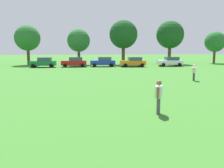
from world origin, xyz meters
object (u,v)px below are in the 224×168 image
at_px(adult_bystander, 159,94).
at_px(tree_center_right, 123,35).
at_px(bystander_near_trees, 194,71).
at_px(parked_car_blue_2, 103,62).
at_px(parked_car_green_0, 43,62).
at_px(tree_left, 27,38).
at_px(parked_car_white_4, 170,61).
at_px(parked_car_red_1, 74,62).
at_px(tree_center_left, 79,41).
at_px(parked_car_orange_3, 133,62).
at_px(tree_far_right, 215,42).
at_px(tree_right, 170,35).

bearing_deg(adult_bystander, tree_center_right, -161.87).
xyz_separation_m(bystander_near_trees, parked_car_blue_2, (-7.79, 18.72, -0.12)).
bearing_deg(parked_car_green_0, bystander_near_trees, 134.24).
bearing_deg(tree_left, adult_bystander, -68.07).
height_order(parked_car_blue_2, parked_car_white_4, same).
distance_m(parked_car_green_0, parked_car_red_1, 5.18).
bearing_deg(parked_car_red_1, parked_car_green_0, 3.12).
height_order(adult_bystander, tree_center_left, tree_center_left).
xyz_separation_m(parked_car_blue_2, parked_car_orange_3, (5.19, -0.99, 0.00)).
bearing_deg(tree_center_left, parked_car_orange_3, -34.93).
xyz_separation_m(adult_bystander, bystander_near_trees, (7.29, 11.33, -0.05)).
distance_m(adult_bystander, tree_center_left, 36.20).
height_order(parked_car_blue_2, tree_center_left, tree_center_left).
distance_m(adult_bystander, bystander_near_trees, 13.47).
bearing_deg(tree_far_right, tree_right, -179.26).
distance_m(adult_bystander, tree_left, 38.84).
xyz_separation_m(parked_car_blue_2, tree_center_right, (4.45, 5.36, 4.97)).
bearing_deg(tree_center_left, parked_car_blue_2, -52.63).
xyz_separation_m(tree_center_right, tree_far_right, (19.55, 0.63, -1.34)).
bearing_deg(tree_far_right, bystander_near_trees, -123.26).
distance_m(parked_car_white_4, tree_center_right, 10.84).
relative_size(tree_center_right, tree_right, 1.00).
xyz_separation_m(parked_car_white_4, tree_center_right, (-7.53, 6.01, 4.97)).
height_order(tree_right, tree_far_right, tree_right).
bearing_deg(tree_right, parked_car_blue_2, -157.47).
height_order(parked_car_green_0, tree_center_left, tree_center_left).
xyz_separation_m(parked_car_white_4, tree_right, (2.16, 6.51, 4.98)).
distance_m(tree_left, tree_right, 28.07).
bearing_deg(bystander_near_trees, tree_center_left, 64.56).
bearing_deg(tree_left, parked_car_orange_3, -19.52).
height_order(adult_bystander, tree_left, tree_left).
height_order(parked_car_white_4, tree_center_right, tree_center_right).
xyz_separation_m(bystander_near_trees, tree_right, (6.34, 24.58, 4.87)).
xyz_separation_m(parked_car_red_1, parked_car_orange_3, (10.17, -0.97, 0.00)).
relative_size(parked_car_blue_2, tree_far_right, 0.65).
bearing_deg(parked_car_white_4, tree_far_right, -151.10).
relative_size(parked_car_blue_2, tree_left, 0.57).
bearing_deg(tree_center_left, parked_car_white_4, -21.13).
bearing_deg(parked_car_white_4, parked_car_orange_3, 2.88).
distance_m(parked_car_orange_3, tree_center_right, 8.10).
xyz_separation_m(parked_car_red_1, parked_car_blue_2, (4.98, 0.02, 0.00)).
distance_m(parked_car_red_1, tree_right, 20.60).
distance_m(parked_car_red_1, tree_center_left, 6.84).
bearing_deg(tree_left, parked_car_green_0, -58.16).
xyz_separation_m(parked_car_red_1, tree_center_right, (9.42, 5.38, 4.97)).
distance_m(parked_car_green_0, tree_center_left, 9.15).
height_order(tree_center_right, tree_far_right, tree_center_right).
relative_size(parked_car_green_0, tree_center_left, 0.63).
bearing_deg(tree_left, tree_center_left, -0.85).
height_order(bystander_near_trees, parked_car_red_1, parked_car_red_1).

